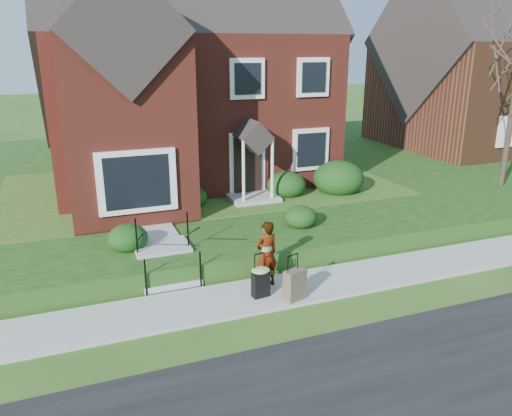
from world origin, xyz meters
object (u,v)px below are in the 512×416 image
suitcase_olive (295,285)px  front_steps (166,259)px  woman (266,254)px  suitcase_black (261,280)px

suitcase_olive → front_steps: bearing=118.0°
woman → suitcase_olive: size_ratio=1.52×
suitcase_black → suitcase_olive: size_ratio=0.98×
suitcase_black → woman: bearing=48.5°
front_steps → woman: woman is taller
woman → suitcase_olive: 1.05m
front_steps → suitcase_black: size_ratio=1.91×
front_steps → suitcase_olive: size_ratio=1.87×
woman → suitcase_black: woman is taller
woman → suitcase_olive: bearing=101.0°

